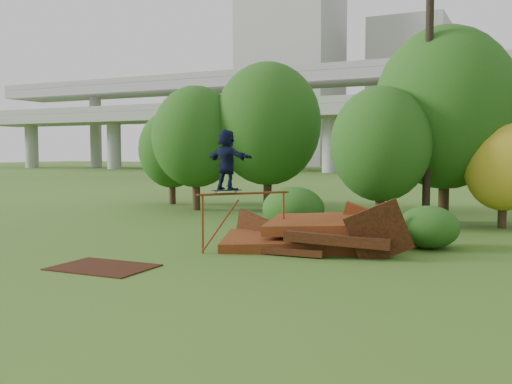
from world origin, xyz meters
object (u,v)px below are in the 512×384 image
at_px(utility_pole, 428,91).
at_px(skater, 227,160).
at_px(flat_plate, 103,267).
at_px(scrap_pile, 309,236).

bearing_deg(utility_pole, skater, -117.68).
distance_m(skater, flat_plate, 4.31).
xyz_separation_m(scrap_pile, flat_plate, (-3.43, -4.43, -0.36)).
height_order(skater, utility_pole, utility_pole).
height_order(scrap_pile, skater, skater).
xyz_separation_m(skater, flat_plate, (-1.53, -3.19, -2.47)).
bearing_deg(skater, flat_plate, 78.74).
relative_size(scrap_pile, skater, 3.45).
xyz_separation_m(flat_plate, utility_pole, (5.51, 10.78, 4.84)).
bearing_deg(skater, scrap_pile, -132.65).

